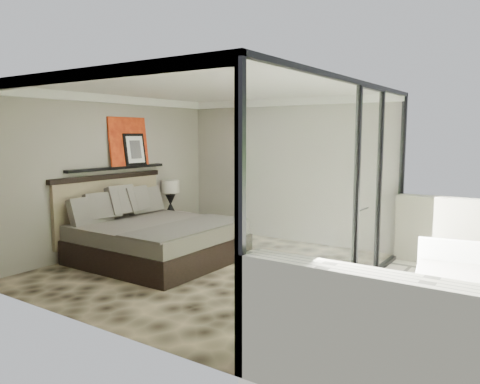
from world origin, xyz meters
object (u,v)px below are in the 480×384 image
Objects in this scene: bed at (153,237)px; nightstand at (173,225)px; lounger at (451,289)px; table_lamp at (170,192)px.

nightstand is at bearing 120.56° from bed.
lounger reaches higher than nightstand.
table_lamp reaches higher than nightstand.
nightstand is (-0.83, 1.41, -0.11)m from bed.
nightstand is 5.48m from lounger.
bed is 1.30× the size of lounger.
lounger is (5.45, -0.89, -0.74)m from table_lamp.
nightstand is at bearing 160.08° from lounger.
lounger is at bearing -9.24° from table_lamp.
table_lamp is at bearing 122.13° from bed.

